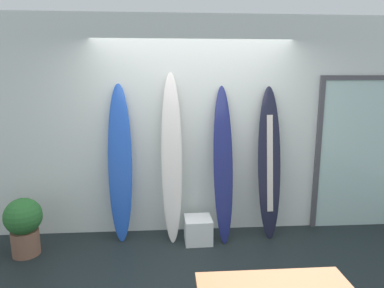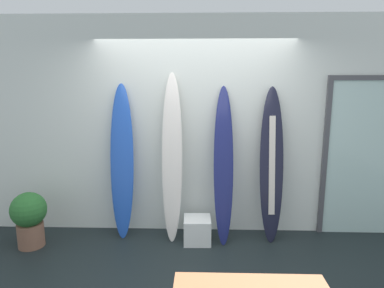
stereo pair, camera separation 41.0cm
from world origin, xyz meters
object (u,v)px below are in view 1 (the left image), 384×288
object	(u,v)px
surfboard_cobalt	(120,164)
glass_door	(357,151)
potted_plant	(24,224)
surfboard_charcoal	(269,163)
surfboard_navy	(223,164)
display_block_left	(198,230)
surfboard_ivory	(172,158)

from	to	relation	value
surfboard_cobalt	glass_door	xyz separation A→B (m)	(3.13, 0.16, 0.08)
potted_plant	surfboard_charcoal	bearing A→B (deg)	6.06
surfboard_navy	surfboard_charcoal	bearing A→B (deg)	3.02
surfboard_charcoal	display_block_left	world-z (taller)	surfboard_charcoal
surfboard_ivory	glass_door	distance (m)	2.50
surfboard_charcoal	glass_door	distance (m)	1.27
potted_plant	display_block_left	bearing A→B (deg)	4.85
display_block_left	glass_door	xyz separation A→B (m)	(2.17, 0.34, 0.91)
surfboard_cobalt	surfboard_navy	distance (m)	1.28
surfboard_ivory	glass_door	bearing A→B (deg)	4.53
surfboard_navy	glass_door	world-z (taller)	glass_door
surfboard_cobalt	display_block_left	size ratio (longest dim) A/B	5.75
surfboard_charcoal	glass_door	xyz separation A→B (m)	(1.26, 0.20, 0.10)
surfboard_charcoal	potted_plant	world-z (taller)	surfboard_charcoal
surfboard_charcoal	surfboard_ivory	bearing A→B (deg)	-179.90
surfboard_ivory	surfboard_charcoal	size ratio (longest dim) A/B	1.09
surfboard_ivory	glass_door	world-z (taller)	surfboard_ivory
surfboard_ivory	surfboard_navy	bearing A→B (deg)	-2.62
surfboard_navy	potted_plant	world-z (taller)	surfboard_navy
surfboard_charcoal	potted_plant	size ratio (longest dim) A/B	2.83
surfboard_ivory	display_block_left	distance (m)	0.96
surfboard_navy	surfboard_charcoal	distance (m)	0.60
surfboard_ivory	glass_door	size ratio (longest dim) A/B	1.02
surfboard_charcoal	display_block_left	bearing A→B (deg)	-171.27
surfboard_charcoal	glass_door	size ratio (longest dim) A/B	0.94
glass_door	potted_plant	bearing A→B (deg)	-173.11
surfboard_navy	display_block_left	distance (m)	0.88
surfboard_navy	glass_door	xyz separation A→B (m)	(1.85, 0.23, 0.09)
surfboard_ivory	potted_plant	xyz separation A→B (m)	(-1.71, -0.31, -0.67)
surfboard_cobalt	display_block_left	xyz separation A→B (m)	(0.96, -0.17, -0.83)
surfboard_cobalt	display_block_left	world-z (taller)	surfboard_cobalt
surfboard_charcoal	potted_plant	distance (m)	3.02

